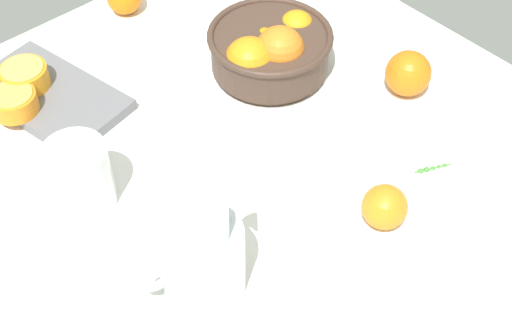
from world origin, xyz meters
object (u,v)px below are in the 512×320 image
Objects in this scene: juice_pitcher at (202,259)px; juice_glass at (80,179)px; fruit_bowl at (270,50)px; orange_half_1 at (14,102)px; cutting_board at (50,96)px; loose_orange_0 at (385,207)px; loose_orange_3 at (407,72)px; orange_half_0 at (25,77)px.

juice_pitcher is 1.51× the size of juice_glass.
fruit_bowl is 2.83× the size of orange_half_1.
juice_glass reaches higher than orange_half_1.
loose_orange_0 is (54.45, 22.43, 2.31)cm from cutting_board.
loose_orange_3 is (15.53, 54.07, -1.07)cm from juice_glass.
juice_pitcher reaches higher than fruit_bowl.
orange_half_0 is (-3.86, -1.78, 2.93)cm from cutting_board.
juice_pitcher is 27.59cm from loose_orange_0.
fruit_bowl is at bearing 164.00° from loose_orange_0.
fruit_bowl is 41.41cm from orange_half_0.
juice_glass is (3.17, -39.92, -0.01)cm from fruit_bowl.
juice_pitcher is at bearing 3.24° from orange_half_1.
loose_orange_0 reaches higher than orange_half_0.
juice_pitcher is 45.94cm from cutting_board.
cutting_board is (-45.54, 3.55, -4.94)cm from juice_pitcher.
loose_orange_3 reaches higher than orange_half_0.
orange_half_1 is at bearing -152.21° from loose_orange_0.
juice_glass reaches higher than loose_orange_3.
juice_pitcher is at bearing -81.56° from loose_orange_3.
cutting_board is (-22.56, 7.43, -3.96)cm from juice_glass.
orange_half_1 is at bearing -176.76° from juice_pitcher.
juice_pitcher reaches higher than cutting_board.
orange_half_0 is (-23.24, -34.26, -1.04)cm from fruit_bowl.
cutting_board is at bearing 161.76° from juice_glass.
orange_half_0 is at bearing -155.24° from cutting_board.
juice_glass is 1.45× the size of orange_half_1.
juice_glass is 1.38× the size of orange_half_0.
fruit_bowl is at bearing 63.68° from orange_half_1.
juice_pitcher is 2.10× the size of orange_half_0.
loose_orange_3 is at bearing 50.76° from cutting_board.
fruit_bowl reaches higher than loose_orange_3.
juice_glass reaches higher than cutting_board.
fruit_bowl is 0.82× the size of cutting_board.
loose_orange_3 is at bearing 98.44° from juice_pitcher.
loose_orange_0 reaches higher than orange_half_1.
cutting_board is at bearing 24.76° from orange_half_0.
juice_glass is 0.42× the size of cutting_board.
fruit_bowl is 3.25× the size of loose_orange_0.
juice_pitcher is 45.38cm from orange_half_1.
cutting_board is 3.29× the size of orange_half_0.
orange_half_0 is 1.02× the size of loose_orange_3.
juice_glass is at bearing -85.45° from fruit_bowl.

